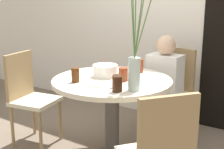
{
  "coord_description": "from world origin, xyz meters",
  "views": [
    {
      "loc": [
        1.47,
        -2.18,
        1.47
      ],
      "look_at": [
        0.0,
        0.0,
        0.81
      ],
      "focal_mm": 50.0,
      "sensor_mm": 36.0,
      "label": 1
    }
  ],
  "objects_px": {
    "birthday_cake": "(105,71)",
    "drink_glass_3": "(123,74)",
    "drink_glass_2": "(140,66)",
    "drink_glass_4": "(116,81)",
    "side_plate": "(97,84)",
    "chair_far_back": "(173,85)",
    "drink_glass_1": "(75,75)",
    "drink_glass_5": "(134,73)",
    "person_boy": "(164,90)",
    "drink_glass_0": "(117,84)",
    "flower_vase": "(136,54)",
    "chair_left_flank": "(29,93)"
  },
  "relations": [
    {
      "from": "person_boy",
      "to": "drink_glass_5",
      "type": "bearing_deg",
      "value": -90.18
    },
    {
      "from": "drink_glass_2",
      "to": "drink_glass_4",
      "type": "bearing_deg",
      "value": -80.25
    },
    {
      "from": "birthday_cake",
      "to": "drink_glass_1",
      "type": "xyz_separation_m",
      "value": [
        -0.1,
        -0.29,
        0.01
      ]
    },
    {
      "from": "chair_far_back",
      "to": "drink_glass_4",
      "type": "xyz_separation_m",
      "value": [
        -0.03,
        -1.09,
        0.29
      ]
    },
    {
      "from": "drink_glass_2",
      "to": "person_boy",
      "type": "height_order",
      "value": "person_boy"
    },
    {
      "from": "drink_glass_5",
      "to": "drink_glass_3",
      "type": "bearing_deg",
      "value": -114.12
    },
    {
      "from": "chair_far_back",
      "to": "flower_vase",
      "type": "xyz_separation_m",
      "value": [
        0.13,
        -1.07,
        0.52
      ]
    },
    {
      "from": "birthday_cake",
      "to": "flower_vase",
      "type": "relative_size",
      "value": 0.27
    },
    {
      "from": "chair_far_back",
      "to": "person_boy",
      "type": "distance_m",
      "value": 0.16
    },
    {
      "from": "side_plate",
      "to": "person_boy",
      "type": "relative_size",
      "value": 0.17
    },
    {
      "from": "side_plate",
      "to": "person_boy",
      "type": "xyz_separation_m",
      "value": [
        0.16,
        0.97,
        -0.27
      ]
    },
    {
      "from": "person_boy",
      "to": "drink_glass_2",
      "type": "bearing_deg",
      "value": -102.28
    },
    {
      "from": "flower_vase",
      "to": "chair_left_flank",
      "type": "bearing_deg",
      "value": 179.68
    },
    {
      "from": "chair_left_flank",
      "to": "drink_glass_0",
      "type": "xyz_separation_m",
      "value": [
        1.15,
        -0.12,
        0.3
      ]
    },
    {
      "from": "drink_glass_1",
      "to": "drink_glass_3",
      "type": "height_order",
      "value": "drink_glass_1"
    },
    {
      "from": "chair_left_flank",
      "to": "drink_glass_5",
      "type": "bearing_deg",
      "value": -85.94
    },
    {
      "from": "chair_left_flank",
      "to": "side_plate",
      "type": "relative_size",
      "value": 5.16
    },
    {
      "from": "side_plate",
      "to": "chair_far_back",
      "type": "bearing_deg",
      "value": 80.28
    },
    {
      "from": "drink_glass_0",
      "to": "person_boy",
      "type": "relative_size",
      "value": 0.11
    },
    {
      "from": "drink_glass_0",
      "to": "drink_glass_1",
      "type": "bearing_deg",
      "value": 175.54
    },
    {
      "from": "flower_vase",
      "to": "drink_glass_4",
      "type": "xyz_separation_m",
      "value": [
        -0.16,
        -0.02,
        -0.23
      ]
    },
    {
      "from": "flower_vase",
      "to": "person_boy",
      "type": "bearing_deg",
      "value": 100.21
    },
    {
      "from": "chair_far_back",
      "to": "drink_glass_3",
      "type": "xyz_separation_m",
      "value": [
        -0.09,
        -0.9,
        0.3
      ]
    },
    {
      "from": "chair_far_back",
      "to": "chair_left_flank",
      "type": "relative_size",
      "value": 1.0
    },
    {
      "from": "drink_glass_4",
      "to": "drink_glass_3",
      "type": "bearing_deg",
      "value": 106.9
    },
    {
      "from": "chair_far_back",
      "to": "chair_left_flank",
      "type": "distance_m",
      "value": 1.53
    },
    {
      "from": "chair_far_back",
      "to": "drink_glass_1",
      "type": "distance_m",
      "value": 1.26
    },
    {
      "from": "chair_left_flank",
      "to": "drink_glass_4",
      "type": "bearing_deg",
      "value": -101.7
    },
    {
      "from": "side_plate",
      "to": "drink_glass_3",
      "type": "xyz_separation_m",
      "value": [
        0.11,
        0.23,
        0.05
      ]
    },
    {
      "from": "drink_glass_0",
      "to": "drink_glass_2",
      "type": "height_order",
      "value": "drink_glass_2"
    },
    {
      "from": "drink_glass_2",
      "to": "drink_glass_1",
      "type": "bearing_deg",
      "value": -114.73
    },
    {
      "from": "birthday_cake",
      "to": "person_boy",
      "type": "bearing_deg",
      "value": 69.24
    },
    {
      "from": "drink_glass_1",
      "to": "drink_glass_4",
      "type": "relative_size",
      "value": 1.21
    },
    {
      "from": "drink_glass_2",
      "to": "side_plate",
      "type": "bearing_deg",
      "value": -97.18
    },
    {
      "from": "drink_glass_4",
      "to": "flower_vase",
      "type": "bearing_deg",
      "value": 7.33
    },
    {
      "from": "chair_far_back",
      "to": "drink_glass_1",
      "type": "relative_size",
      "value": 7.73
    },
    {
      "from": "birthday_cake",
      "to": "drink_glass_3",
      "type": "distance_m",
      "value": 0.22
    },
    {
      "from": "side_plate",
      "to": "drink_glass_2",
      "type": "relative_size",
      "value": 1.44
    },
    {
      "from": "drink_glass_3",
      "to": "person_boy",
      "type": "xyz_separation_m",
      "value": [
        0.05,
        0.74,
        -0.32
      ]
    },
    {
      "from": "drink_glass_2",
      "to": "drink_glass_4",
      "type": "distance_m",
      "value": 0.55
    },
    {
      "from": "side_plate",
      "to": "drink_glass_5",
      "type": "xyz_separation_m",
      "value": [
        0.16,
        0.33,
        0.05
      ]
    },
    {
      "from": "birthday_cake",
      "to": "drink_glass_3",
      "type": "height_order",
      "value": "birthday_cake"
    },
    {
      "from": "flower_vase",
      "to": "drink_glass_2",
      "type": "xyz_separation_m",
      "value": [
        -0.25,
        0.52,
        -0.22
      ]
    },
    {
      "from": "drink_glass_5",
      "to": "person_boy",
      "type": "relative_size",
      "value": 0.1
    },
    {
      "from": "drink_glass_3",
      "to": "drink_glass_5",
      "type": "distance_m",
      "value": 0.12
    },
    {
      "from": "drink_glass_2",
      "to": "drink_glass_5",
      "type": "distance_m",
      "value": 0.25
    },
    {
      "from": "birthday_cake",
      "to": "drink_glass_0",
      "type": "distance_m",
      "value": 0.48
    },
    {
      "from": "side_plate",
      "to": "drink_glass_4",
      "type": "distance_m",
      "value": 0.17
    },
    {
      "from": "flower_vase",
      "to": "drink_glass_1",
      "type": "relative_size",
      "value": 6.74
    },
    {
      "from": "chair_left_flank",
      "to": "person_boy",
      "type": "height_order",
      "value": "person_boy"
    }
  ]
}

